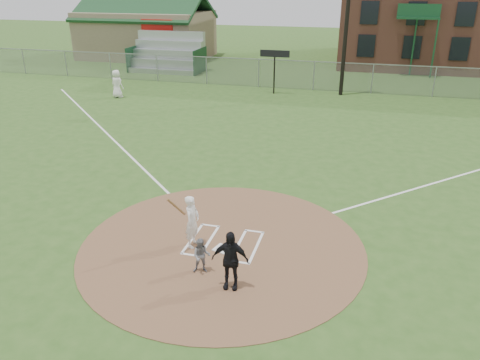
% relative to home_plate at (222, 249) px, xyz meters
% --- Properties ---
extents(ground, '(140.00, 140.00, 0.00)m').
position_rel_home_plate_xyz_m(ground, '(-0.06, 0.21, -0.03)').
color(ground, '#2E521C').
rests_on(ground, ground).
extents(dirt_circle, '(8.40, 8.40, 0.02)m').
position_rel_home_plate_xyz_m(dirt_circle, '(-0.06, 0.21, -0.02)').
color(dirt_circle, brown).
rests_on(dirt_circle, ground).
extents(home_plate, '(0.56, 0.56, 0.03)m').
position_rel_home_plate_xyz_m(home_plate, '(0.00, 0.00, 0.00)').
color(home_plate, white).
rests_on(home_plate, dirt_circle).
extents(foul_line_third, '(17.04, 17.04, 0.01)m').
position_rel_home_plate_xyz_m(foul_line_third, '(-9.06, 9.21, -0.03)').
color(foul_line_third, white).
rests_on(foul_line_third, ground).
extents(catcher, '(0.56, 0.49, 1.00)m').
position_rel_home_plate_xyz_m(catcher, '(-0.19, -1.23, 0.49)').
color(catcher, gray).
rests_on(catcher, dirt_circle).
extents(umpire, '(0.98, 0.49, 1.60)m').
position_rel_home_plate_xyz_m(umpire, '(0.73, -1.68, 0.79)').
color(umpire, black).
rests_on(umpire, dirt_circle).
extents(ondeck_player, '(1.00, 0.77, 1.82)m').
position_rel_home_plate_xyz_m(ondeck_player, '(-12.39, 16.54, 0.88)').
color(ondeck_player, white).
rests_on(ondeck_player, ground).
extents(batters_boxes, '(2.08, 1.88, 0.01)m').
position_rel_home_plate_xyz_m(batters_boxes, '(-0.06, 0.36, -0.01)').
color(batters_boxes, white).
rests_on(batters_boxes, dirt_circle).
extents(batter_at_plate, '(0.70, 0.98, 1.78)m').
position_rel_home_plate_xyz_m(batter_at_plate, '(-0.90, -0.02, 0.79)').
color(batter_at_plate, white).
rests_on(batter_at_plate, dirt_circle).
extents(outfield_fence, '(56.08, 0.08, 2.03)m').
position_rel_home_plate_xyz_m(outfield_fence, '(-0.06, 22.21, 0.98)').
color(outfield_fence, slate).
rests_on(outfield_fence, ground).
extents(bleachers, '(6.08, 3.20, 3.20)m').
position_rel_home_plate_xyz_m(bleachers, '(-13.06, 26.41, 1.55)').
color(bleachers, '#B7BABF').
rests_on(bleachers, ground).
extents(clubhouse, '(12.20, 8.71, 6.23)m').
position_rel_home_plate_xyz_m(clubhouse, '(-18.05, 33.21, 2.35)').
color(clubhouse, gray).
rests_on(clubhouse, ground).
extents(scoreboard_sign, '(2.00, 0.10, 2.93)m').
position_rel_home_plate_xyz_m(scoreboard_sign, '(-2.56, 20.41, 2.35)').
color(scoreboard_sign, black).
rests_on(scoreboard_sign, ground).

